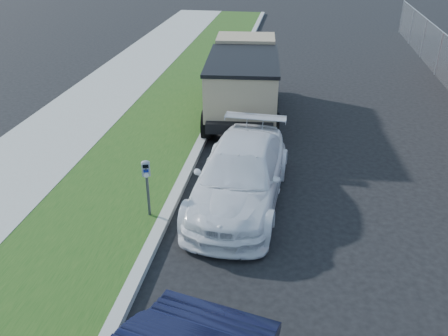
# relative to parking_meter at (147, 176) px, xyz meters

# --- Properties ---
(ground) EXTENTS (120.00, 120.00, 0.00)m
(ground) POSITION_rel_parking_meter_xyz_m (2.94, -0.19, -1.10)
(ground) COLOR black
(ground) RESTS_ON ground
(streetside) EXTENTS (6.12, 50.00, 0.15)m
(streetside) POSITION_rel_parking_meter_xyz_m (-2.63, 1.81, -1.03)
(streetside) COLOR gray
(streetside) RESTS_ON ground
(parking_meter) EXTENTS (0.21, 0.17, 1.34)m
(parking_meter) POSITION_rel_parking_meter_xyz_m (0.00, 0.00, 0.00)
(parking_meter) COLOR #3F4247
(parking_meter) RESTS_ON ground
(white_wagon) EXTENTS (2.21, 4.87, 1.38)m
(white_wagon) POSITION_rel_parking_meter_xyz_m (1.87, 1.10, -0.40)
(white_wagon) COLOR white
(white_wagon) RESTS_ON ground
(dump_truck) EXTENTS (2.68, 5.89, 2.24)m
(dump_truck) POSITION_rel_parking_meter_xyz_m (1.25, 6.96, 0.17)
(dump_truck) COLOR black
(dump_truck) RESTS_ON ground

